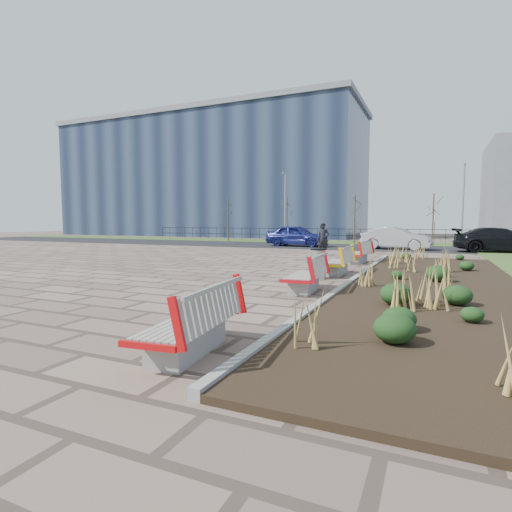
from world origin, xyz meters
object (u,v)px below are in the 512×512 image
at_px(pedestrian, 323,239).
at_px(car_silver, 396,238).
at_px(lamp_west, 285,208).
at_px(bench_d, 357,252).
at_px(car_black, 500,240).
at_px(litter_bin, 318,264).
at_px(lamp_east, 463,206).
at_px(bench_a, 188,320).
at_px(car_blue, 297,236).
at_px(bench_c, 336,261).
at_px(bench_b, 304,273).

relative_size(pedestrian, car_silver, 0.41).
relative_size(car_silver, lamp_west, 0.75).
relative_size(pedestrian, lamp_west, 0.30).
relative_size(bench_d, car_black, 0.41).
bearing_deg(litter_bin, lamp_east, 75.63).
relative_size(pedestrian, car_black, 0.35).
distance_m(bench_a, car_blue, 24.74).
bearing_deg(lamp_east, car_blue, -156.98).
height_order(bench_c, litter_bin, bench_c).
xyz_separation_m(litter_bin, car_blue, (-6.00, 15.88, 0.32)).
xyz_separation_m(pedestrian, lamp_west, (-6.54, 11.81, 2.13)).
xyz_separation_m(bench_c, lamp_west, (-9.00, 19.37, 2.54)).
bearing_deg(bench_d, car_blue, 127.09).
height_order(bench_b, litter_bin, bench_b).
height_order(pedestrian, car_blue, pedestrian).
distance_m(bench_b, bench_c, 3.80).
relative_size(car_black, lamp_east, 0.86).
bearing_deg(pedestrian, bench_c, -94.20).
xyz_separation_m(car_black, lamp_west, (-15.77, 5.53, 2.27)).
height_order(car_blue, car_silver, car_blue).
bearing_deg(car_silver, lamp_west, 67.70).
height_order(bench_a, car_silver, car_silver).
xyz_separation_m(bench_c, car_silver, (0.81, 14.18, 0.26)).
distance_m(pedestrian, lamp_east, 14.13).
bearing_deg(bench_a, bench_c, 84.02).
distance_m(bench_c, lamp_east, 20.16).
height_order(bench_a, pedestrian, pedestrian).
height_order(bench_a, bench_d, same).
xyz_separation_m(pedestrian, car_black, (9.23, 6.28, -0.14)).
relative_size(bench_c, litter_bin, 2.15).
distance_m(bench_c, pedestrian, 7.96).
height_order(bench_a, car_black, car_black).
bearing_deg(car_silver, pedestrian, 159.27).
distance_m(bench_c, car_silver, 14.20).
bearing_deg(bench_d, car_black, 60.41).
distance_m(bench_a, litter_bin, 8.05).
distance_m(bench_a, car_black, 24.15).
relative_size(bench_d, lamp_east, 0.35).
bearing_deg(lamp_west, lamp_east, 0.00).
bearing_deg(litter_bin, pedestrian, 103.74).
relative_size(bench_d, litter_bin, 2.15).
distance_m(bench_b, litter_bin, 2.51).
relative_size(bench_a, pedestrian, 1.15).
bearing_deg(pedestrian, lamp_west, 96.70).
relative_size(bench_a, bench_d, 1.00).
height_order(bench_b, pedestrian, pedestrian).
xyz_separation_m(bench_c, lamp_east, (5.00, 19.37, 2.54)).
bearing_deg(pedestrian, car_black, 11.96).
bearing_deg(car_black, pedestrian, 119.11).
xyz_separation_m(bench_a, pedestrian, (-2.46, 16.91, 0.41)).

